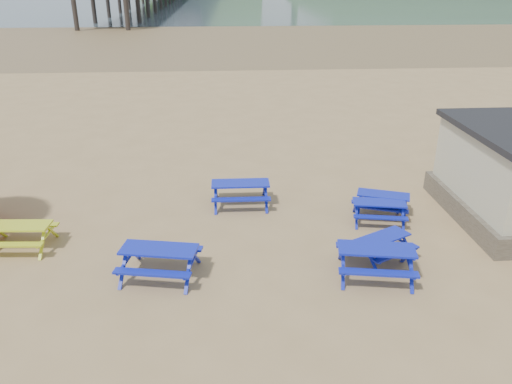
{
  "coord_description": "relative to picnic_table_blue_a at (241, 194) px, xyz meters",
  "views": [
    {
      "loc": [
        -0.95,
        -13.55,
        7.6
      ],
      "look_at": [
        0.14,
        1.5,
        1.0
      ],
      "focal_mm": 35.0,
      "sensor_mm": 36.0,
      "label": 1
    }
  ],
  "objects": [
    {
      "name": "ground",
      "position": [
        0.33,
        -2.7,
        -0.43
      ],
      "size": [
        400.0,
        400.0,
        0.0
      ],
      "primitive_type": "plane",
      "color": "tan",
      "rests_on": "ground"
    },
    {
      "name": "picnic_table_blue_b",
      "position": [
        4.84,
        -1.06,
        -0.06
      ],
      "size": [
        2.11,
        1.91,
        0.73
      ],
      "rotation": [
        0.0,
        0.0,
        -0.35
      ],
      "color": "#0F379F",
      "rests_on": "ground"
    },
    {
      "name": "picnic_table_blue_d",
      "position": [
        -2.39,
        -4.45,
        0.0
      ],
      "size": [
        2.32,
        2.01,
        0.86
      ],
      "rotation": [
        0.0,
        0.0,
        -0.19
      ],
      "color": "#0F379F",
      "rests_on": "ground"
    },
    {
      "name": "picnic_table_blue_a",
      "position": [
        0.0,
        0.0,
        0.0
      ],
      "size": [
        2.06,
        1.67,
        0.86
      ],
      "rotation": [
        0.0,
        0.0,
        -0.02
      ],
      "color": "#0F379F",
      "rests_on": "ground"
    },
    {
      "name": "picnic_table_blue_e",
      "position": [
        3.45,
        -4.87,
        0.0
      ],
      "size": [
        2.3,
        1.98,
        0.86
      ],
      "rotation": [
        0.0,
        0.0,
        -0.17
      ],
      "color": "#0F379F",
      "rests_on": "ground"
    },
    {
      "name": "picnic_table_blue_f",
      "position": [
        3.92,
        -3.96,
        -0.08
      ],
      "size": [
        2.09,
        1.96,
        0.7
      ],
      "rotation": [
        0.0,
        0.0,
        0.49
      ],
      "color": "#0F379F",
      "rests_on": "ground"
    },
    {
      "name": "picnic_table_blue_c",
      "position": [
        4.52,
        -1.67,
        -0.07
      ],
      "size": [
        1.94,
        1.68,
        0.72
      ],
      "rotation": [
        0.0,
        0.0,
        -0.18
      ],
      "color": "#0F379F",
      "rests_on": "ground"
    },
    {
      "name": "picnic_table_yellow",
      "position": [
        -6.74,
        -2.63,
        -0.03
      ],
      "size": [
        1.97,
        1.63,
        0.79
      ],
      "rotation": [
        0.0,
        0.0,
        -0.07
      ],
      "color": "gold",
      "rests_on": "ground"
    },
    {
      "name": "wet_sand",
      "position": [
        0.33,
        52.3,
        -0.42
      ],
      "size": [
        400.0,
        400.0,
        0.0
      ],
      "primitive_type": "plane",
      "color": "brown",
      "rests_on": "ground"
    },
    {
      "name": "headland_town",
      "position": [
        90.33,
        226.98,
        -10.34
      ],
      "size": [
        264.0,
        144.0,
        108.0
      ],
      "color": "#2D4C1E",
      "rests_on": "ground"
    }
  ]
}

